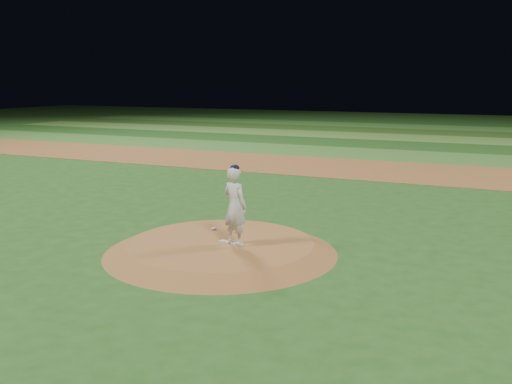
{
  "coord_description": "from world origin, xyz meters",
  "views": [
    {
      "loc": [
        6.16,
        -11.46,
        4.02
      ],
      "look_at": [
        0.0,
        2.0,
        1.1
      ],
      "focal_mm": 40.0,
      "sensor_mm": 36.0,
      "label": 1
    }
  ],
  "objects_px": {
    "pitchers_mound": "(221,247)",
    "pitching_rubber": "(230,242)",
    "pitcher_on_mound": "(235,206)",
    "rosin_bag": "(214,228)"
  },
  "relations": [
    {
      "from": "pitchers_mound",
      "to": "pitcher_on_mound",
      "type": "relative_size",
      "value": 2.92
    },
    {
      "from": "pitchers_mound",
      "to": "pitching_rubber",
      "type": "xyz_separation_m",
      "value": [
        0.23,
        0.04,
        0.14
      ]
    },
    {
      "from": "pitchers_mound",
      "to": "pitching_rubber",
      "type": "height_order",
      "value": "pitching_rubber"
    },
    {
      "from": "pitching_rubber",
      "to": "pitcher_on_mound",
      "type": "height_order",
      "value": "pitcher_on_mound"
    },
    {
      "from": "pitcher_on_mound",
      "to": "pitching_rubber",
      "type": "bearing_deg",
      "value": 154.57
    },
    {
      "from": "pitcher_on_mound",
      "to": "rosin_bag",
      "type": "bearing_deg",
      "value": 138.83
    },
    {
      "from": "rosin_bag",
      "to": "pitchers_mound",
      "type": "bearing_deg",
      "value": -52.94
    },
    {
      "from": "pitchers_mound",
      "to": "rosin_bag",
      "type": "distance_m",
      "value": 1.16
    },
    {
      "from": "rosin_bag",
      "to": "pitcher_on_mound",
      "type": "bearing_deg",
      "value": -41.17
    },
    {
      "from": "pitchers_mound",
      "to": "pitcher_on_mound",
      "type": "bearing_deg",
      "value": -5.47
    }
  ]
}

